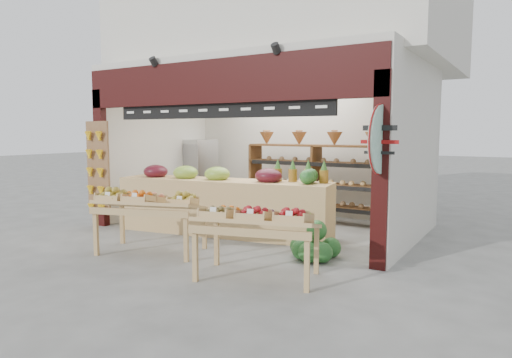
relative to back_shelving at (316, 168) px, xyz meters
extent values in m
plane|color=slate|center=(-0.65, -1.55, -1.11)|extent=(60.00, 60.00, 0.00)
cube|color=beige|center=(-0.65, 0.74, 0.39)|extent=(5.76, 0.18, 3.00)
cube|color=beige|center=(-3.44, -0.95, 0.39)|extent=(0.18, 3.38, 3.00)
cube|color=beige|center=(2.14, -0.95, 0.39)|extent=(0.18, 3.38, 3.00)
cube|color=beige|center=(-0.65, -0.95, 1.95)|extent=(5.76, 3.38, 0.12)
cube|color=beige|center=(-0.65, 0.15, 3.09)|extent=(6.36, 4.60, 2.40)
cube|color=black|center=(-0.65, -2.60, 1.54)|extent=(5.70, 0.14, 0.70)
cube|color=black|center=(-3.40, -2.60, 0.21)|extent=(0.22, 0.14, 2.65)
cube|color=black|center=(2.10, -2.60, 0.21)|extent=(0.22, 0.14, 2.65)
cube|color=black|center=(-0.65, -2.57, 1.09)|extent=(4.20, 0.05, 0.26)
cylinder|color=white|center=(-0.55, -2.50, 1.34)|extent=(0.34, 0.05, 0.34)
cube|color=brown|center=(-3.38, -2.69, 0.04)|extent=(0.60, 0.04, 1.80)
cylinder|color=#C2F4DD|center=(2.10, -2.69, 0.64)|extent=(0.04, 0.90, 0.90)
cylinder|color=maroon|center=(2.10, -2.72, 0.64)|extent=(0.01, 0.92, 0.92)
cube|color=brown|center=(-1.47, 0.00, -0.33)|extent=(0.05, 0.49, 1.56)
cube|color=brown|center=(0.00, 0.00, -0.33)|extent=(0.05, 0.49, 1.56)
cube|color=brown|center=(1.47, 0.00, -0.33)|extent=(0.05, 0.49, 1.56)
cube|color=brown|center=(0.00, 0.00, -0.77)|extent=(2.93, 0.49, 0.04)
cube|color=brown|center=(0.00, 0.00, -0.33)|extent=(2.93, 0.49, 0.04)
cube|color=brown|center=(0.00, 0.00, 0.11)|extent=(2.93, 0.49, 0.04)
cube|color=brown|center=(0.00, 0.00, 0.45)|extent=(2.93, 0.49, 0.04)
cone|color=#945E30|center=(-1.17, 0.00, 0.59)|extent=(0.32, 0.32, 0.28)
cone|color=#945E30|center=(-0.39, 0.00, 0.59)|extent=(0.32, 0.32, 0.28)
cone|color=#945E30|center=(0.39, 0.00, 0.59)|extent=(0.32, 0.32, 0.28)
cone|color=#945E30|center=(1.17, 0.00, 0.59)|extent=(0.32, 0.32, 0.28)
cube|color=silver|center=(-3.05, 0.02, -0.28)|extent=(0.77, 0.77, 1.66)
cube|color=beige|center=(-2.09, -0.61, -0.95)|extent=(0.41, 0.33, 0.32)
cube|color=beige|center=(-2.04, -0.61, -0.65)|extent=(0.37, 0.31, 0.27)
cube|color=#16531F|center=(-1.53, -0.64, -0.98)|extent=(0.39, 0.31, 0.27)
cube|color=beige|center=(-1.58, -0.24, -0.99)|extent=(0.35, 0.29, 0.25)
cube|color=tan|center=(-0.94, -1.97, -0.62)|extent=(4.03, 1.40, 0.99)
ellipsoid|color=#59141E|center=(-2.35, -2.20, -0.02)|extent=(0.48, 0.44, 0.26)
ellipsoid|color=#8CB23F|center=(-1.70, -2.09, -0.02)|extent=(0.48, 0.44, 0.26)
ellipsoid|color=#8CB23F|center=(-1.05, -1.99, -0.02)|extent=(0.48, 0.44, 0.26)
ellipsoid|color=#59141E|center=(-0.08, -1.83, -0.02)|extent=(0.48, 0.44, 0.26)
cylinder|color=olive|center=(0.01, -1.65, -0.01)|extent=(0.15, 0.15, 0.22)
cylinder|color=olive|center=(0.28, -1.60, -0.01)|extent=(0.15, 0.15, 0.22)
cylinder|color=olive|center=(0.55, -1.56, -0.01)|extent=(0.15, 0.15, 0.22)
cylinder|color=olive|center=(0.82, -1.51, -0.01)|extent=(0.15, 0.15, 0.22)
cube|color=tan|center=(-1.15, -3.57, -0.38)|extent=(1.75, 1.31, 0.23)
cube|color=tan|center=(-1.71, -4.15, -0.80)|extent=(0.08, 0.08, 0.63)
cube|color=tan|center=(-0.34, -3.70, -0.80)|extent=(0.08, 0.08, 0.63)
cube|color=tan|center=(-1.95, -3.43, -0.80)|extent=(0.08, 0.08, 0.63)
cube|color=tan|center=(-0.58, -2.98, -0.80)|extent=(0.08, 0.08, 0.63)
cube|color=tan|center=(0.88, -3.77, -0.40)|extent=(1.68, 1.21, 0.23)
cube|color=tan|center=(0.31, -4.30, -0.81)|extent=(0.07, 0.07, 0.61)
cube|color=tan|center=(1.65, -3.93, -0.81)|extent=(0.07, 0.07, 0.61)
cube|color=tan|center=(0.12, -3.60, -0.81)|extent=(0.07, 0.07, 0.61)
cube|color=tan|center=(1.46, -3.23, -0.81)|extent=(0.07, 0.07, 0.61)
sphere|color=#1B5120|center=(1.01, -2.74, -0.96)|extent=(0.30, 0.30, 0.30)
sphere|color=#1B5120|center=(1.33, -2.74, -0.96)|extent=(0.30, 0.30, 0.30)
sphere|color=#1B5120|center=(1.01, -2.42, -0.96)|extent=(0.30, 0.30, 0.30)
sphere|color=#1B5120|center=(1.33, -2.42, -0.96)|extent=(0.30, 0.30, 0.30)
sphere|color=#1B5120|center=(1.17, -2.58, -0.69)|extent=(0.30, 0.30, 0.30)
sphere|color=#1B5120|center=(1.17, -2.85, -0.96)|extent=(0.30, 0.30, 0.30)
sphere|color=#1B5120|center=(0.90, -2.58, -0.96)|extent=(0.30, 0.30, 0.30)
camera|label=1|loc=(3.82, -8.60, 0.75)|focal=32.00mm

